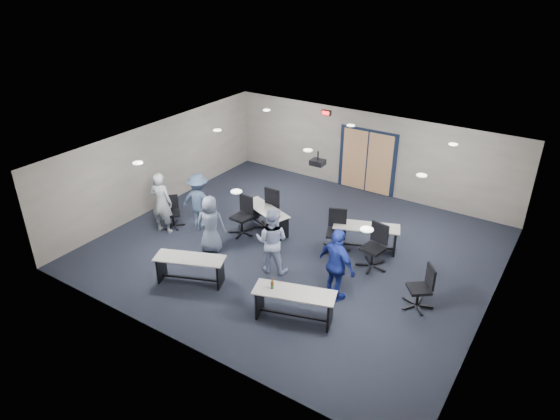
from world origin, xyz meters
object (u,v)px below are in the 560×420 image
Objects in this scene: table_back_left at (266,215)px; chair_back_c at (336,232)px; table_back_right at (366,233)px; table_front_right at (294,300)px; chair_back_a at (241,216)px; table_front_left at (190,265)px; person_plaid at (211,224)px; person_gray at (161,203)px; person_lightblue at (272,241)px; chair_loose_right at (419,287)px; chair_back_d at (373,247)px; chair_loose_left at (172,212)px; person_back at (199,201)px; person_navy at (337,265)px; chair_back_b at (267,210)px.

chair_back_c reaches higher than table_back_left.
table_front_right is at bearing -112.24° from table_back_right.
chair_back_a is (-3.24, 2.41, 0.06)m from table_front_right.
table_front_left is at bearing -148.31° from chair_back_c.
person_plaid reaches higher than chair_back_c.
person_gray is (-5.28, -2.26, 0.43)m from table_back_right.
table_back_left is 1.03× the size of person_lightblue.
person_lightblue reaches higher than table_front_left.
person_gray is at bearing -124.22° from table_back_left.
chair_loose_right is 0.62× the size of person_lightblue.
chair_back_a is 0.61× the size of person_gray.
table_front_left is 3.14m from table_back_left.
chair_back_d is 0.68× the size of person_lightblue.
chair_loose_left is (-5.24, -1.91, -0.02)m from table_back_right.
person_gray is 1.05m from person_back.
chair_back_c is 0.69× the size of person_back.
chair_back_a is 1.19× the size of chair_loose_left.
chair_back_c is (-0.55, 3.03, 0.08)m from table_front_right.
person_navy is at bearing 151.68° from person_plaid.
table_back_left is 2.98m from person_gray.
chair_loose_right is (7.28, 0.26, 0.06)m from chair_loose_left.
person_lightblue is (1.33, -1.73, 0.27)m from chair_back_b.
person_gray is 3.73m from person_lightblue.
chair_back_d is (0.59, 2.84, 0.09)m from table_front_right.
table_back_left is 1.12× the size of person_plaid.
person_lightblue reaches higher than chair_back_a.
chair_back_b is 1.02× the size of chair_back_c.
chair_loose_right is at bearing 164.47° from person_back.
person_back is at bearing 176.81° from table_back_right.
chair_back_c is 0.64× the size of person_navy.
chair_back_c is 0.73× the size of person_plaid.
chair_back_d is at bearing -3.29° from chair_back_b.
table_back_left is 1.88× the size of chair_loose_left.
table_back_right is at bearing 16.18° from chair_back_c.
person_lightblue reaches higher than table_front_right.
table_back_left is 1.66× the size of chair_loose_right.
person_back is at bearing 137.51° from table_front_right.
chair_back_b reaches higher than table_front_right.
chair_loose_left is 0.55× the size of person_lightblue.
chair_back_a reaches higher than table_back_right.
chair_loose_right is at bearing -138.05° from person_navy.
person_gray is at bearing 125.82° from table_front_left.
table_back_right is at bearing 32.43° from table_back_left.
table_back_right is at bearing 23.07° from chair_back_a.
chair_back_d is 1.25× the size of chair_loose_left.
chair_loose_left is 1.85m from person_plaid.
table_back_right is 1.07× the size of person_lightblue.
chair_back_d is 1.10× the size of chair_loose_right.
person_lightblue is at bearing 155.04° from person_plaid.
person_gray reaches higher than table_back_left.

